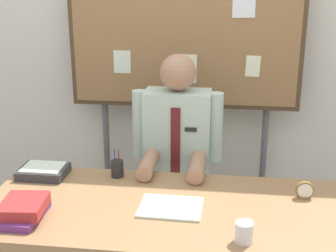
# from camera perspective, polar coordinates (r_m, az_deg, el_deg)

# --- Properties ---
(back_wall) EXTENTS (6.40, 0.08, 2.70)m
(back_wall) POSITION_cam_1_polar(r_m,az_deg,el_deg) (3.29, 2.35, 9.74)
(back_wall) COLOR silver
(back_wall) RESTS_ON ground_plane
(desk) EXTENTS (1.80, 0.82, 0.75)m
(desk) POSITION_cam_1_polar(r_m,az_deg,el_deg) (2.33, -0.63, -11.71)
(desk) COLOR #9E754C
(desk) RESTS_ON ground_plane
(person) EXTENTS (0.55, 0.56, 1.40)m
(person) POSITION_cam_1_polar(r_m,az_deg,el_deg) (2.91, 1.13, -5.71)
(person) COLOR #2D2D33
(person) RESTS_ON ground_plane
(bulletin_board) EXTENTS (1.55, 0.09, 1.94)m
(bulletin_board) POSITION_cam_1_polar(r_m,az_deg,el_deg) (3.08, 2.03, 10.67)
(bulletin_board) COLOR #4C3823
(bulletin_board) RESTS_ON ground_plane
(book_stack) EXTENTS (0.22, 0.27, 0.09)m
(book_stack) POSITION_cam_1_polar(r_m,az_deg,el_deg) (2.27, -17.45, -9.85)
(book_stack) COLOR #72337F
(book_stack) RESTS_ON desk
(open_notebook) EXTENTS (0.31, 0.24, 0.01)m
(open_notebook) POSITION_cam_1_polar(r_m,az_deg,el_deg) (2.27, 0.34, -10.05)
(open_notebook) COLOR silver
(open_notebook) RESTS_ON desk
(desk_clock) EXTENTS (0.09, 0.04, 0.09)m
(desk_clock) POSITION_cam_1_polar(r_m,az_deg,el_deg) (2.45, 16.57, -7.72)
(desk_clock) COLOR olive
(desk_clock) RESTS_ON desk
(coffee_mug) EXTENTS (0.08, 0.08, 0.09)m
(coffee_mug) POSITION_cam_1_polar(r_m,az_deg,el_deg) (2.01, 9.40, -12.86)
(coffee_mug) COLOR white
(coffee_mug) RESTS_ON desk
(pen_holder) EXTENTS (0.07, 0.07, 0.16)m
(pen_holder) POSITION_cam_1_polar(r_m,az_deg,el_deg) (2.60, -6.31, -5.24)
(pen_holder) COLOR #262626
(pen_holder) RESTS_ON desk
(paper_tray) EXTENTS (0.26, 0.20, 0.06)m
(paper_tray) POSITION_cam_1_polar(r_m,az_deg,el_deg) (2.70, -15.18, -5.44)
(paper_tray) COLOR #333338
(paper_tray) RESTS_ON desk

